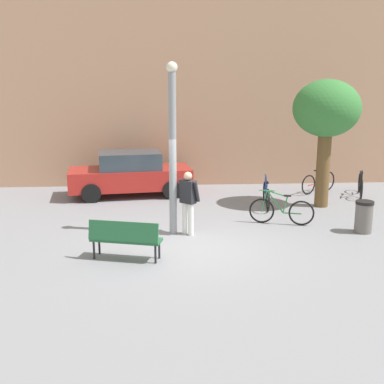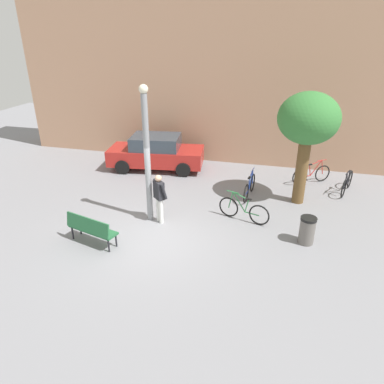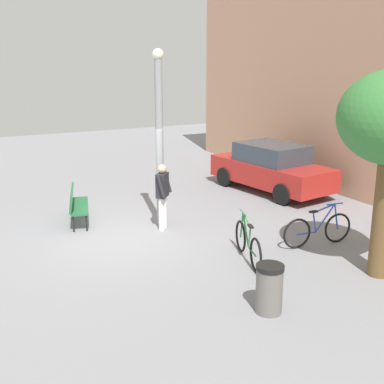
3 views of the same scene
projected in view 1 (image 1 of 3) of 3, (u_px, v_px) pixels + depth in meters
ground_plane at (193, 247)px, 11.78m from camera, size 36.00×36.00×0.00m
building_facade at (179, 88)px, 19.07m from camera, size 18.26×2.00×7.36m
lamppost at (173, 145)px, 12.35m from camera, size 0.28×0.28×4.41m
person_by_lamppost at (188, 199)px, 12.57m from camera, size 0.59×0.57×1.67m
park_bench at (125, 237)px, 10.83m from camera, size 1.67×0.87×0.92m
plaza_tree at (326, 112)px, 15.02m from camera, size 2.08×2.08×4.01m
bicycle_green at (281, 211)px, 13.62m from camera, size 1.74×0.58×0.97m
bicycle_black at (360, 185)px, 17.03m from camera, size 0.64×1.73×0.97m
bicycle_blue at (266, 195)px, 15.50m from camera, size 0.26×1.80×0.97m
bicycle_red at (319, 182)px, 17.55m from camera, size 1.54×1.03×0.97m
parked_car_red at (130, 174)px, 17.01m from camera, size 4.39×2.25×1.55m
trash_bin at (364, 217)px, 12.85m from camera, size 0.48×0.48×0.86m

